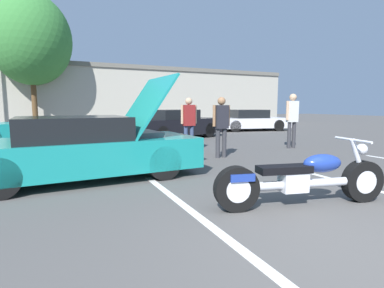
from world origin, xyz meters
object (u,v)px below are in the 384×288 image
at_px(motorcycle, 302,179).
at_px(show_car_hood_open, 84,148).
at_px(parked_car_right_row, 250,121).
at_px(spectator_by_show_car, 189,120).
at_px(parked_car_mid_row, 174,125).
at_px(tree_background, 30,39).
at_px(spectator_near_motorcycle, 292,116).
at_px(spectator_midground, 221,122).

bearing_deg(motorcycle, show_car_hood_open, 143.39).
bearing_deg(parked_car_right_row, motorcycle, -111.32).
xyz_separation_m(parked_car_right_row, spectator_by_show_car, (-6.51, -6.01, 0.41)).
height_order(motorcycle, parked_car_mid_row, parked_car_mid_row).
height_order(tree_background, spectator_near_motorcycle, tree_background).
relative_size(spectator_near_motorcycle, spectator_midground, 1.10).
relative_size(show_car_hood_open, parked_car_mid_row, 0.91).
distance_m(spectator_near_motorcycle, spectator_by_show_car, 3.51).
bearing_deg(tree_background, show_car_hood_open, -83.84).
bearing_deg(parked_car_mid_row, spectator_midground, -118.27).
distance_m(show_car_hood_open, parked_car_right_row, 12.81).
bearing_deg(motorcycle, spectator_midground, 88.32).
relative_size(parked_car_right_row, spectator_near_motorcycle, 2.48).
distance_m(parked_car_mid_row, spectator_near_motorcycle, 5.10).
distance_m(parked_car_right_row, spectator_midground, 9.60).
distance_m(motorcycle, show_car_hood_open, 3.98).
distance_m(tree_background, parked_car_mid_row, 11.89).
bearing_deg(parked_car_right_row, parked_car_mid_row, -146.80).
bearing_deg(tree_background, parked_car_mid_row, -57.72).
bearing_deg(spectator_by_show_car, motorcycle, -96.47).
bearing_deg(motorcycle, parked_car_mid_row, 92.40).
height_order(spectator_by_show_car, spectator_midground, spectator_by_show_car).
height_order(show_car_hood_open, parked_car_right_row, show_car_hood_open).
xyz_separation_m(show_car_hood_open, parked_car_right_row, (9.74, 8.32, -0.03)).
xyz_separation_m(motorcycle, spectator_by_show_car, (0.60, 5.29, 0.60)).
bearing_deg(spectator_midground, spectator_by_show_car, 105.06).
bearing_deg(spectator_midground, motorcycle, -103.72).
xyz_separation_m(motorcycle, spectator_near_motorcycle, (4.04, 4.60, 0.70)).
height_order(motorcycle, parked_car_right_row, parked_car_right_row).
bearing_deg(parked_car_mid_row, spectator_by_show_car, -125.93).
distance_m(motorcycle, parked_car_mid_row, 9.14).
relative_size(tree_background, motorcycle, 3.22).
distance_m(spectator_near_motorcycle, spectator_midground, 3.15).
height_order(tree_background, parked_car_right_row, tree_background).
bearing_deg(spectator_near_motorcycle, spectator_by_show_car, 168.54).
relative_size(motorcycle, spectator_near_motorcycle, 1.41).
relative_size(spectator_by_show_car, spectator_midground, 1.01).
bearing_deg(show_car_hood_open, parked_car_mid_row, 52.36).
relative_size(motorcycle, spectator_midground, 1.55).
xyz_separation_m(motorcycle, show_car_hood_open, (-2.63, 2.99, 0.21)).
xyz_separation_m(parked_car_mid_row, spectator_midground, (-0.57, -5.07, 0.37)).
bearing_deg(parked_car_mid_row, motorcycle, -121.52).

